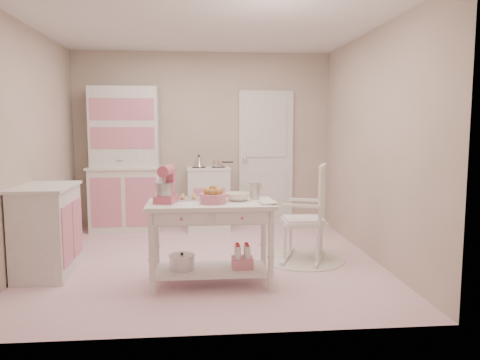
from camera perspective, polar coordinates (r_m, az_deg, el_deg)
name	(u,v)px	position (r m, az deg, el deg)	size (l,w,h in m)	color
room_shell	(205,114)	(5.17, -4.27, 8.03)	(3.84, 3.84, 2.62)	pink
door	(266,159)	(7.13, 3.18, 2.63)	(0.82, 0.05, 2.04)	white
hutch	(125,159)	(6.93, -13.85, 2.48)	(1.06, 0.50, 2.08)	white
stove	(209,198)	(6.87, -3.82, -2.24)	(0.62, 0.57, 0.92)	white
base_cabinet	(47,230)	(5.19, -22.49, -5.69)	(0.54, 0.84, 0.92)	white
lace_rug	(303,259)	(5.45, 7.69, -9.57)	(0.92, 0.92, 0.01)	white
rocking_chair	(304,212)	(5.32, 7.78, -3.94)	(0.48, 0.72, 1.10)	white
work_table	(211,243)	(4.53, -3.53, -7.73)	(1.20, 0.60, 0.80)	white
stand_mixer	(166,185)	(4.45, -9.01, -0.58)	(0.20, 0.28, 0.34)	#D35974
cookie_tray	(195,199)	(4.62, -5.50, -2.29)	(0.34, 0.24, 0.02)	silver
bread_basket	(213,198)	(4.39, -3.30, -2.25)	(0.25, 0.25, 0.09)	pink
mixing_bowl	(237,197)	(4.53, -0.31, -2.05)	(0.24, 0.24, 0.07)	white
metal_pitcher	(255,190)	(4.62, 1.83, -1.29)	(0.10, 0.10, 0.17)	silver
recipe_book	(260,203)	(4.36, 2.40, -2.78)	(0.15, 0.21, 0.02)	white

